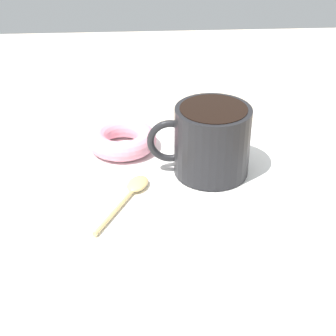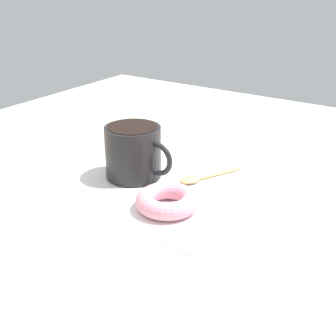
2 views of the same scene
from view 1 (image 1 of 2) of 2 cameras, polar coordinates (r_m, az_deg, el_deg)
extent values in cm
cube|color=beige|center=(70.52, -1.16, -2.37)|extent=(120.00, 120.00, 2.00)
cube|color=white|center=(70.04, 0.00, -1.50)|extent=(34.34, 34.34, 0.30)
cylinder|color=black|center=(70.05, 4.51, 2.75)|extent=(9.46, 9.46, 8.81)
cylinder|color=black|center=(68.12, 4.65, 5.85)|extent=(8.26, 8.26, 0.60)
torus|color=black|center=(69.78, 0.23, 2.74)|extent=(1.18, 5.87, 5.83)
torus|color=pink|center=(76.79, -4.69, 2.92)|extent=(9.46, 9.46, 2.70)
ellipsoid|color=#D8B772|center=(68.85, -3.11, -1.60)|extent=(4.30, 3.77, 0.90)
cylinder|color=#D8B772|center=(64.76, -5.36, -4.31)|extent=(8.87, 4.85, 0.56)
camera|label=2|loc=(1.24, -23.27, 27.44)|focal=50.00mm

